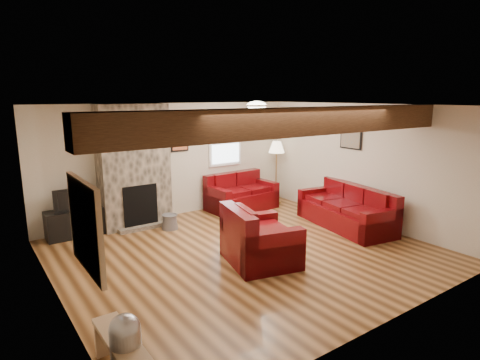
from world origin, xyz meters
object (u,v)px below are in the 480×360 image
(coffee_table, at_px, (256,230))
(sofa_three, at_px, (345,207))
(loveseat, at_px, (242,192))
(armchair_red, at_px, (261,235))
(television, at_px, (73,199))
(tv_cabinet, at_px, (76,223))
(floor_lamp, at_px, (277,150))

(coffee_table, bearing_deg, sofa_three, -11.65)
(loveseat, xyz_separation_m, armchair_red, (-1.55, -2.71, 0.04))
(television, bearing_deg, tv_cabinet, 0.00)
(sofa_three, xyz_separation_m, loveseat, (-0.99, 2.29, 0.01))
(tv_cabinet, bearing_deg, armchair_red, -54.52)
(sofa_three, height_order, loveseat, loveseat)
(armchair_red, relative_size, floor_lamp, 0.74)
(floor_lamp, bearing_deg, armchair_red, -133.93)
(armchair_red, distance_m, television, 3.71)
(armchair_red, distance_m, floor_lamp, 3.87)
(loveseat, xyz_separation_m, tv_cabinet, (-3.70, 0.30, -0.16))
(coffee_table, xyz_separation_m, tv_cabinet, (-2.69, 2.18, 0.07))
(coffee_table, bearing_deg, armchair_red, -123.18)
(coffee_table, relative_size, tv_cabinet, 0.77)
(sofa_three, distance_m, armchair_red, 2.57)
(tv_cabinet, distance_m, television, 0.48)
(armchair_red, xyz_separation_m, floor_lamp, (2.62, 2.72, 0.86))
(sofa_three, height_order, coffee_table, sofa_three)
(armchair_red, bearing_deg, sofa_three, -67.17)
(television, bearing_deg, coffee_table, -39.01)
(tv_cabinet, height_order, television, television)
(sofa_three, bearing_deg, loveseat, -146.99)
(loveseat, relative_size, armchair_red, 1.39)
(coffee_table, xyz_separation_m, floor_lamp, (2.07, 1.88, 1.13))
(tv_cabinet, bearing_deg, sofa_three, -28.95)
(sofa_three, distance_m, television, 5.36)
(coffee_table, height_order, tv_cabinet, tv_cabinet)
(armchair_red, height_order, television, television)
(armchair_red, height_order, tv_cabinet, armchair_red)
(loveseat, relative_size, floor_lamp, 1.03)
(loveseat, distance_m, coffee_table, 2.14)
(sofa_three, height_order, television, television)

